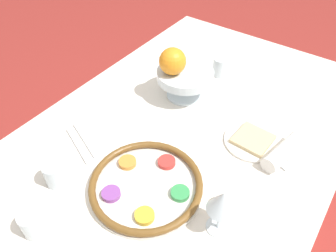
{
  "coord_description": "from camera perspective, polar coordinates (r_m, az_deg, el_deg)",
  "views": [
    {
      "loc": [
        -0.6,
        -0.39,
        1.46
      ],
      "look_at": [
        -0.0,
        0.04,
        0.76
      ],
      "focal_mm": 35.0,
      "sensor_mm": 36.0,
      "label": 1
    }
  ],
  "objects": [
    {
      "name": "cup_far",
      "position": [
        1.3,
        9.13,
        10.2
      ],
      "size": [
        0.06,
        0.06,
        0.07
      ],
      "color": "silver",
      "rests_on": "dining_table"
    },
    {
      "name": "seder_plate",
      "position": [
        0.9,
        -3.84,
        -10.17
      ],
      "size": [
        0.31,
        0.31,
        0.03
      ],
      "color": "silver",
      "rests_on": "dining_table"
    },
    {
      "name": "fruit_stand",
      "position": [
        1.15,
        2.99,
        8.46
      ],
      "size": [
        0.2,
        0.2,
        0.1
      ],
      "color": "silver",
      "rests_on": "dining_table"
    },
    {
      "name": "cup_mid",
      "position": [
        0.87,
        -22.38,
        -15.35
      ],
      "size": [
        0.06,
        0.06,
        0.07
      ],
      "color": "silver",
      "rests_on": "dining_table"
    },
    {
      "name": "ground_plane",
      "position": [
        1.63,
        1.31,
        -20.27
      ],
      "size": [
        8.0,
        8.0,
        0.0
      ],
      "primitive_type": "plane",
      "color": "maroon"
    },
    {
      "name": "fork_right",
      "position": [
        1.06,
        -14.08,
        -2.27
      ],
      "size": [
        0.08,
        0.16,
        0.01
      ],
      "color": "silver",
      "rests_on": "dining_table"
    },
    {
      "name": "wine_glass",
      "position": [
        0.76,
        9.47,
        -13.0
      ],
      "size": [
        0.07,
        0.07,
        0.15
      ],
      "color": "silver",
      "rests_on": "dining_table"
    },
    {
      "name": "napkin_roll",
      "position": [
        1.02,
        19.43,
        -4.25
      ],
      "size": [
        0.17,
        0.08,
        0.05
      ],
      "color": "white",
      "rests_on": "dining_table"
    },
    {
      "name": "orange_fruit",
      "position": [
        1.1,
        0.81,
        11.2
      ],
      "size": [
        0.09,
        0.09,
        0.09
      ],
      "color": "orange",
      "rests_on": "fruit_stand"
    },
    {
      "name": "bread_plate",
      "position": [
        1.05,
        14.52,
        -2.45
      ],
      "size": [
        0.18,
        0.18,
        0.02
      ],
      "color": "silver",
      "rests_on": "dining_table"
    },
    {
      "name": "fork_left",
      "position": [
        1.04,
        -15.24,
        -3.23
      ],
      "size": [
        0.08,
        0.16,
        0.01
      ],
      "color": "silver",
      "rests_on": "dining_table"
    },
    {
      "name": "spoon",
      "position": [
        1.05,
        21.92,
        -5.05
      ],
      "size": [
        0.15,
        0.07,
        0.01
      ],
      "color": "silver",
      "rests_on": "dining_table"
    },
    {
      "name": "dining_table",
      "position": [
        1.31,
        1.56,
        -13.33
      ],
      "size": [
        1.49,
        0.91,
        0.72
      ],
      "color": "silver",
      "rests_on": "ground_plane"
    },
    {
      "name": "cup_near",
      "position": [
        0.94,
        -19.03,
        -7.85
      ],
      "size": [
        0.06,
        0.06,
        0.07
      ],
      "color": "silver",
      "rests_on": "dining_table"
    }
  ]
}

